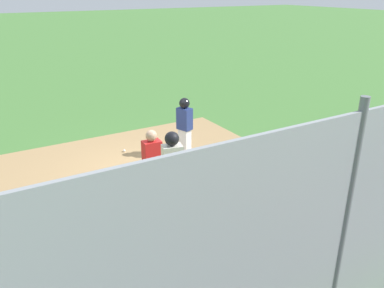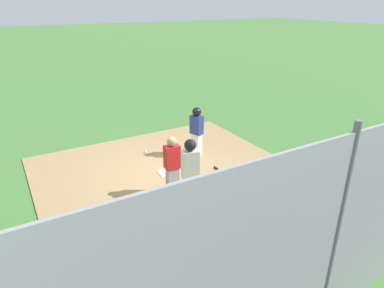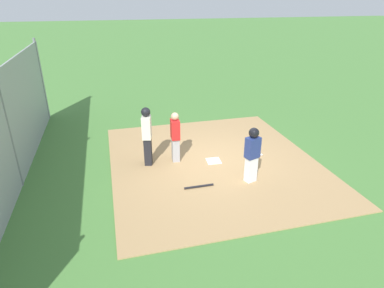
% 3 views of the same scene
% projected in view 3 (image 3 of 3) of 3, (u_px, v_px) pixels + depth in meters
% --- Properties ---
extents(ground_plane, '(140.00, 140.00, 0.00)m').
position_uv_depth(ground_plane, '(214.00, 162.00, 10.51)').
color(ground_plane, '#477A38').
extents(dirt_infield, '(7.20, 6.40, 0.03)m').
position_uv_depth(dirt_infield, '(214.00, 162.00, 10.50)').
color(dirt_infield, '#A88456').
rests_on(dirt_infield, ground_plane).
extents(home_plate, '(0.47, 0.47, 0.02)m').
position_uv_depth(home_plate, '(214.00, 161.00, 10.49)').
color(home_plate, white).
rests_on(home_plate, dirt_infield).
extents(catcher, '(0.39, 0.28, 1.61)m').
position_uv_depth(catcher, '(175.00, 136.00, 10.21)').
color(catcher, '#9E9EA3').
rests_on(catcher, dirt_infield).
extents(umpire, '(0.43, 0.34, 1.85)m').
position_uv_depth(umpire, '(147.00, 135.00, 9.93)').
color(umpire, black).
rests_on(umpire, dirt_infield).
extents(runner, '(0.37, 0.44, 1.62)m').
position_uv_depth(runner, '(252.00, 152.00, 9.01)').
color(runner, silver).
rests_on(runner, dirt_infield).
extents(baseball_bat, '(0.06, 0.83, 0.06)m').
position_uv_depth(baseball_bat, '(199.00, 186.00, 9.05)').
color(baseball_bat, black).
rests_on(baseball_bat, dirt_infield).
extents(baseball, '(0.07, 0.07, 0.07)m').
position_uv_depth(baseball, '(262.00, 155.00, 10.83)').
color(baseball, white).
rests_on(baseball, dirt_infield).
extents(backstop_fence, '(12.00, 0.10, 3.35)m').
position_uv_depth(backstop_fence, '(9.00, 133.00, 8.55)').
color(backstop_fence, '#93999E').
rests_on(backstop_fence, ground_plane).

